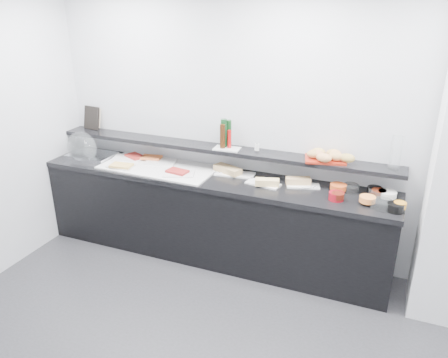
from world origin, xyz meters
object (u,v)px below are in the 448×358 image
at_px(cloche_base, 92,155).
at_px(bread_tray, 325,159).
at_px(framed_print, 92,118).
at_px(condiment_tray, 227,149).
at_px(sandwich_plate_mid, 263,184).
at_px(carafe, 396,153).

xyz_separation_m(cloche_base, bread_tray, (2.53, 0.17, 0.24)).
bearing_deg(framed_print, condiment_tray, 2.68).
height_order(sandwich_plate_mid, carafe, carafe).
height_order(framed_print, bread_tray, framed_print).
distance_m(sandwich_plate_mid, carafe, 1.20).
relative_size(framed_print, bread_tray, 0.71).
xyz_separation_m(sandwich_plate_mid, condiment_tray, (-0.43, 0.16, 0.25)).
height_order(cloche_base, condiment_tray, condiment_tray).
distance_m(sandwich_plate_mid, bread_tray, 0.62).
xyz_separation_m(framed_print, condiment_tray, (1.70, -0.10, -0.12)).
distance_m(condiment_tray, bread_tray, 0.96).
distance_m(framed_print, condiment_tray, 1.71).
xyz_separation_m(condiment_tray, bread_tray, (0.96, 0.04, 0.00)).
bearing_deg(carafe, condiment_tray, -178.65).
xyz_separation_m(cloche_base, condiment_tray, (1.57, 0.13, 0.24)).
distance_m(sandwich_plate_mid, framed_print, 2.18).
distance_m(cloche_base, bread_tray, 2.55).
bearing_deg(condiment_tray, cloche_base, -179.42).
height_order(cloche_base, framed_print, framed_print).
height_order(cloche_base, sandwich_plate_mid, cloche_base).
xyz_separation_m(cloche_base, framed_print, (-0.13, 0.23, 0.36)).
bearing_deg(sandwich_plate_mid, framed_print, -177.71).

